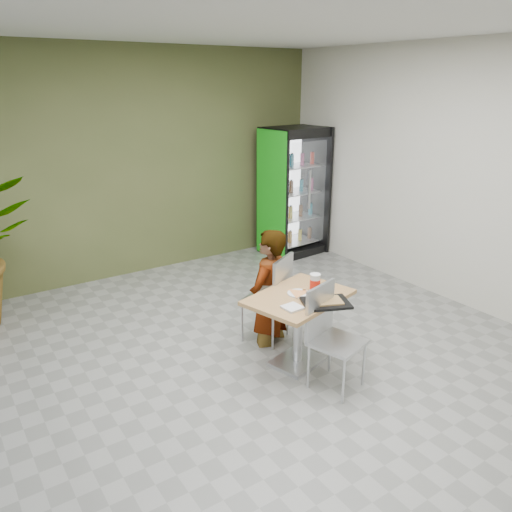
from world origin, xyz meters
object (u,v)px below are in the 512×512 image
object	(u,v)px
chair_far	(274,292)
seated_woman	(268,300)
dining_table	(298,315)
chair_near	(329,329)
cafeteria_tray	(326,303)
beverage_fridge	(294,192)
soda_cup	(315,283)

from	to	relation	value
chair_far	seated_woman	xyz separation A→B (m)	(-0.05, 0.04, -0.09)
dining_table	seated_woman	xyz separation A→B (m)	(0.03, 0.56, -0.05)
chair_near	chair_far	bearing A→B (deg)	69.86
cafeteria_tray	beverage_fridge	distance (m)	3.71
dining_table	seated_woman	bearing A→B (deg)	86.89
chair_far	beverage_fridge	xyz separation A→B (m)	(2.04, 2.28, 0.44)
seated_woman	cafeteria_tray	size ratio (longest dim) A/B	3.65
chair_far	chair_near	bearing A→B (deg)	58.24
chair_near	beverage_fridge	bearing A→B (deg)	40.63
dining_table	chair_far	world-z (taller)	chair_far
chair_near	soda_cup	xyz separation A→B (m)	(0.17, 0.41, 0.27)
seated_woman	dining_table	bearing A→B (deg)	59.00
dining_table	beverage_fridge	xyz separation A→B (m)	(2.12, 2.80, 0.48)
cafeteria_tray	beverage_fridge	xyz separation A→B (m)	(2.03, 3.10, 0.26)
beverage_fridge	chair_far	bearing A→B (deg)	-136.16
chair_near	dining_table	bearing A→B (deg)	75.77
chair_far	chair_near	size ratio (longest dim) A/B	1.01
chair_near	cafeteria_tray	size ratio (longest dim) A/B	2.27
soda_cup	cafeteria_tray	bearing A→B (deg)	-109.55
beverage_fridge	chair_near	bearing A→B (deg)	-127.45
dining_table	chair_near	world-z (taller)	chair_near
cafeteria_tray	beverage_fridge	size ratio (longest dim) A/B	0.21
soda_cup	beverage_fridge	distance (m)	3.42
cafeteria_tray	soda_cup	bearing A→B (deg)	70.45
seated_woman	cafeteria_tray	world-z (taller)	seated_woman
chair_far	beverage_fridge	size ratio (longest dim) A/B	0.48
soda_cup	cafeteria_tray	xyz separation A→B (m)	(-0.10, -0.28, -0.08)
beverage_fridge	cafeteria_tray	bearing A→B (deg)	-127.64
chair_near	beverage_fridge	world-z (taller)	beverage_fridge
seated_woman	chair_far	bearing A→B (deg)	111.46
dining_table	cafeteria_tray	distance (m)	0.38
chair_near	cafeteria_tray	world-z (taller)	chair_near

